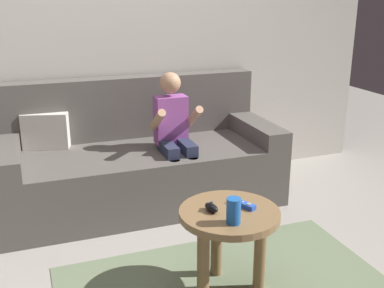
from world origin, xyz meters
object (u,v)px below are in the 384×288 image
(couch, at_px, (138,162))
(coffee_table, at_px, (228,228))
(nunchuk_black, at_px, (211,207))
(person_seated_on_couch, at_px, (175,133))
(game_remote_blue_near_edge, at_px, (243,204))
(soda_can, at_px, (234,211))

(couch, xyz_separation_m, coffee_table, (0.15, -1.21, 0.06))
(couch, relative_size, nunchuk_black, 19.67)
(person_seated_on_couch, bearing_deg, game_remote_blue_near_edge, -89.08)
(couch, height_order, nunchuk_black, couch)
(person_seated_on_couch, height_order, game_remote_blue_near_edge, person_seated_on_couch)
(coffee_table, xyz_separation_m, nunchuk_black, (-0.09, 0.01, 0.12))
(game_remote_blue_near_edge, distance_m, soda_can, 0.19)
(soda_can, bearing_deg, game_remote_blue_near_edge, 50.84)
(person_seated_on_couch, distance_m, nunchuk_black, 1.03)
(game_remote_blue_near_edge, bearing_deg, coffee_table, -171.37)
(soda_can, bearing_deg, nunchuk_black, 108.30)
(person_seated_on_couch, bearing_deg, soda_can, -94.91)
(person_seated_on_couch, height_order, coffee_table, person_seated_on_couch)
(nunchuk_black, height_order, soda_can, soda_can)
(couch, height_order, game_remote_blue_near_edge, couch)
(couch, height_order, coffee_table, couch)
(coffee_table, relative_size, nunchuk_black, 5.00)
(soda_can, bearing_deg, couch, 94.97)
(game_remote_blue_near_edge, height_order, soda_can, soda_can)
(person_seated_on_couch, height_order, nunchuk_black, person_seated_on_couch)
(person_seated_on_couch, relative_size, soda_can, 7.64)
(coffee_table, xyz_separation_m, soda_can, (-0.04, -0.13, 0.16))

